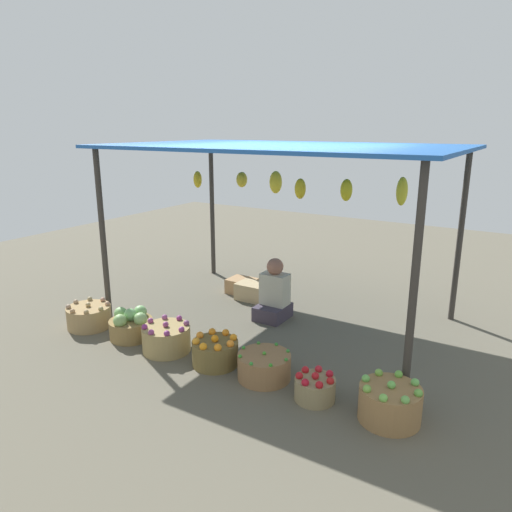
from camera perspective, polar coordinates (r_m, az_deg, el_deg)
ground_plane at (r=6.12m, az=2.82°, el=-7.41°), size 14.00×14.00×0.00m
market_stall_structure at (r=5.67m, az=3.19°, el=11.75°), size 4.02×2.53×2.15m
vendor_person at (r=6.01m, az=2.16°, el=-4.75°), size 0.36×0.44×0.78m
basket_potatoes at (r=6.15m, az=-19.33°, el=-6.83°), size 0.52×0.52×0.31m
basket_cabbages at (r=5.71m, az=-14.72°, el=-8.05°), size 0.49×0.49×0.35m
basket_purple_onions at (r=5.31m, az=-10.68°, el=-9.64°), size 0.52×0.52×0.34m
basket_oranges at (r=4.96m, az=-4.91°, el=-11.37°), size 0.47×0.47×0.32m
basket_green_chilies at (r=4.71m, az=0.99°, el=-13.04°), size 0.52×0.52×0.28m
basket_red_apples at (r=4.42m, az=7.06°, el=-15.39°), size 0.37×0.37×0.26m
basket_green_apples at (r=4.25m, az=15.73°, el=-16.59°), size 0.51×0.51×0.36m
wooden_crate_near_vendor at (r=6.96m, az=-1.68°, el=-3.59°), size 0.40×0.33×0.21m
wooden_crate_stacked_rear at (r=6.70m, az=-0.47°, el=-4.25°), size 0.42×0.31×0.24m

